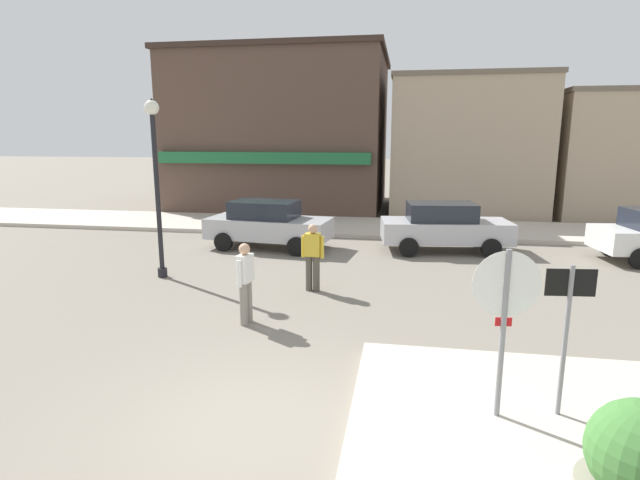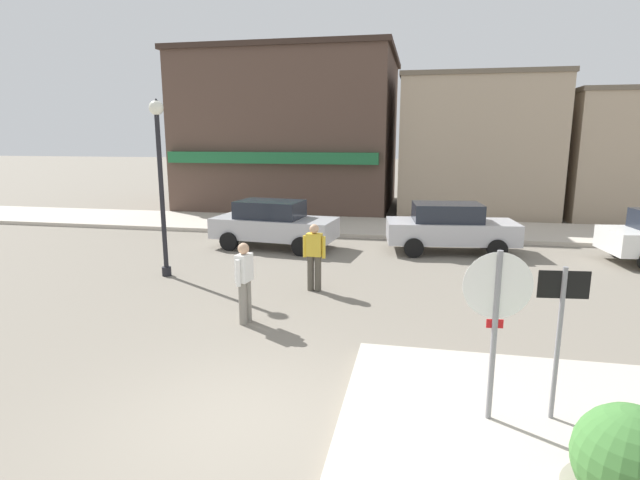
{
  "view_description": "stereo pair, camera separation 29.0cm",
  "coord_description": "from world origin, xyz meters",
  "px_view_note": "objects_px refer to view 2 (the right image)",
  "views": [
    {
      "loc": [
        1.77,
        -5.5,
        3.59
      ],
      "look_at": [
        0.05,
        4.5,
        1.5
      ],
      "focal_mm": 28.0,
      "sensor_mm": 36.0,
      "label": 1
    },
    {
      "loc": [
        2.06,
        -5.44,
        3.59
      ],
      "look_at": [
        0.05,
        4.5,
        1.5
      ],
      "focal_mm": 28.0,
      "sensor_mm": 36.0,
      "label": 2
    }
  ],
  "objects_px": {
    "one_way_sign": "(559,328)",
    "planter": "(627,475)",
    "pedestrian_crossing_near": "(244,280)",
    "parked_car_second": "(450,227)",
    "pedestrian_crossing_far": "(314,255)",
    "lamp_post": "(160,163)",
    "stop_sign": "(496,314)",
    "parked_car_nearest": "(273,223)"
  },
  "relations": [
    {
      "from": "one_way_sign",
      "to": "planter",
      "type": "bearing_deg",
      "value": -81.29
    },
    {
      "from": "one_way_sign",
      "to": "pedestrian_crossing_near",
      "type": "distance_m",
      "value": 5.71
    },
    {
      "from": "one_way_sign",
      "to": "parked_car_second",
      "type": "xyz_separation_m",
      "value": [
        -0.75,
        9.9,
        -0.52
      ]
    },
    {
      "from": "one_way_sign",
      "to": "planter",
      "type": "relative_size",
      "value": 1.71
    },
    {
      "from": "pedestrian_crossing_far",
      "to": "parked_car_second",
      "type": "bearing_deg",
      "value": 55.33
    },
    {
      "from": "parked_car_second",
      "to": "lamp_post",
      "type": "bearing_deg",
      "value": -149.79
    },
    {
      "from": "stop_sign",
      "to": "pedestrian_crossing_near",
      "type": "height_order",
      "value": "stop_sign"
    },
    {
      "from": "lamp_post",
      "to": "pedestrian_crossing_far",
      "type": "distance_m",
      "value": 4.63
    },
    {
      "from": "one_way_sign",
      "to": "lamp_post",
      "type": "bearing_deg",
      "value": 145.95
    },
    {
      "from": "parked_car_second",
      "to": "pedestrian_crossing_near",
      "type": "distance_m",
      "value": 8.34
    },
    {
      "from": "stop_sign",
      "to": "one_way_sign",
      "type": "bearing_deg",
      "value": 11.64
    },
    {
      "from": "lamp_post",
      "to": "pedestrian_crossing_far",
      "type": "bearing_deg",
      "value": -7.05
    },
    {
      "from": "stop_sign",
      "to": "pedestrian_crossing_near",
      "type": "xyz_separation_m",
      "value": [
        -4.23,
        2.88,
        -0.65
      ]
    },
    {
      "from": "stop_sign",
      "to": "pedestrian_crossing_far",
      "type": "relative_size",
      "value": 1.43
    },
    {
      "from": "planter",
      "to": "lamp_post",
      "type": "xyz_separation_m",
      "value": [
        -8.46,
        7.18,
        2.4
      ]
    },
    {
      "from": "parked_car_second",
      "to": "planter",
      "type": "bearing_deg",
      "value": -85.04
    },
    {
      "from": "lamp_post",
      "to": "pedestrian_crossing_near",
      "type": "bearing_deg",
      "value": -41.38
    },
    {
      "from": "stop_sign",
      "to": "planter",
      "type": "height_order",
      "value": "stop_sign"
    },
    {
      "from": "planter",
      "to": "pedestrian_crossing_near",
      "type": "bearing_deg",
      "value": 140.36
    },
    {
      "from": "planter",
      "to": "parked_car_second",
      "type": "bearing_deg",
      "value": 94.96
    },
    {
      "from": "pedestrian_crossing_far",
      "to": "one_way_sign",
      "type": "bearing_deg",
      "value": -50.83
    },
    {
      "from": "stop_sign",
      "to": "parked_car_nearest",
      "type": "xyz_separation_m",
      "value": [
        -5.65,
        9.57,
        -0.71
      ]
    },
    {
      "from": "stop_sign",
      "to": "one_way_sign",
      "type": "xyz_separation_m",
      "value": [
        0.77,
        0.16,
        -0.19
      ]
    },
    {
      "from": "one_way_sign",
      "to": "planter",
      "type": "height_order",
      "value": "one_way_sign"
    },
    {
      "from": "planter",
      "to": "lamp_post",
      "type": "height_order",
      "value": "lamp_post"
    },
    {
      "from": "parked_car_nearest",
      "to": "parked_car_second",
      "type": "bearing_deg",
      "value": 4.84
    },
    {
      "from": "lamp_post",
      "to": "parked_car_second",
      "type": "xyz_separation_m",
      "value": [
        7.46,
        4.34,
        -2.15
      ]
    },
    {
      "from": "one_way_sign",
      "to": "stop_sign",
      "type": "bearing_deg",
      "value": -168.36
    },
    {
      "from": "planter",
      "to": "parked_car_nearest",
      "type": "height_order",
      "value": "parked_car_nearest"
    },
    {
      "from": "one_way_sign",
      "to": "parked_car_nearest",
      "type": "relative_size",
      "value": 0.5
    },
    {
      "from": "parked_car_nearest",
      "to": "parked_car_second",
      "type": "height_order",
      "value": "same"
    },
    {
      "from": "planter",
      "to": "pedestrian_crossing_far",
      "type": "height_order",
      "value": "pedestrian_crossing_far"
    },
    {
      "from": "planter",
      "to": "one_way_sign",
      "type": "bearing_deg",
      "value": 98.71
    },
    {
      "from": "parked_car_nearest",
      "to": "pedestrian_crossing_far",
      "type": "xyz_separation_m",
      "value": [
        2.31,
        -4.37,
        0.06
      ]
    },
    {
      "from": "planter",
      "to": "lamp_post",
      "type": "relative_size",
      "value": 0.27
    },
    {
      "from": "one_way_sign",
      "to": "pedestrian_crossing_near",
      "type": "relative_size",
      "value": 1.3
    },
    {
      "from": "parked_car_second",
      "to": "pedestrian_crossing_far",
      "type": "relative_size",
      "value": 2.59
    },
    {
      "from": "planter",
      "to": "pedestrian_crossing_near",
      "type": "xyz_separation_m",
      "value": [
        -5.25,
        4.35,
        0.31
      ]
    },
    {
      "from": "planter",
      "to": "parked_car_nearest",
      "type": "relative_size",
      "value": 0.29
    },
    {
      "from": "one_way_sign",
      "to": "pedestrian_crossing_far",
      "type": "relative_size",
      "value": 1.3
    },
    {
      "from": "planter",
      "to": "pedestrian_crossing_near",
      "type": "distance_m",
      "value": 6.83
    },
    {
      "from": "stop_sign",
      "to": "one_way_sign",
      "type": "height_order",
      "value": "stop_sign"
    }
  ]
}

